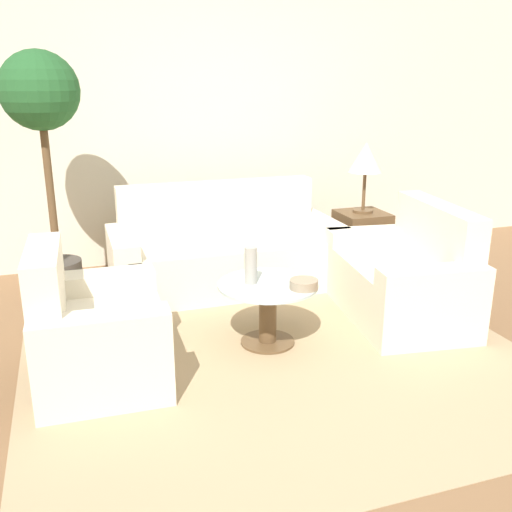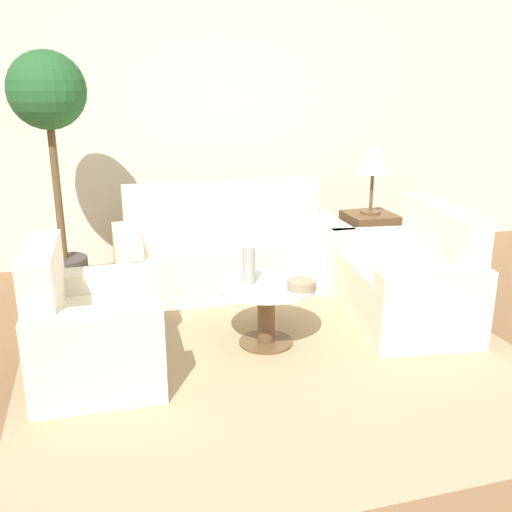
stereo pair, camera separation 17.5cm
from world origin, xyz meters
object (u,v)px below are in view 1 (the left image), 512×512
object	(u,v)px
loveseat	(407,280)
potted_plant	(43,128)
bowl	(304,284)
coffee_table	(268,305)
table_lamp	(366,159)
sofa_main	(225,254)
armchair	(91,336)
vase	(251,265)

from	to	relation	value
loveseat	potted_plant	distance (m)	2.95
loveseat	bowl	world-z (taller)	loveseat
coffee_table	potted_plant	distance (m)	2.15
table_lamp	potted_plant	xyz separation A→B (m)	(-2.66, 0.13, 0.33)
sofa_main	armchair	distance (m)	1.78
vase	sofa_main	bearing A→B (deg)	83.31
armchair	coffee_table	world-z (taller)	armchair
armchair	coffee_table	bearing A→B (deg)	-82.28
bowl	table_lamp	bearing A→B (deg)	49.28
armchair	potted_plant	distance (m)	1.80
loveseat	coffee_table	size ratio (longest dim) A/B	1.99
sofa_main	potted_plant	size ratio (longest dim) A/B	0.99
sofa_main	table_lamp	xyz separation A→B (m)	(1.30, -0.04, 0.76)
loveseat	vase	size ratio (longest dim) A/B	5.38
sofa_main	potted_plant	xyz separation A→B (m)	(-1.36, 0.09, 1.09)
table_lamp	loveseat	bearing A→B (deg)	-99.47
table_lamp	vase	xyz separation A→B (m)	(-1.43, -1.12, -0.48)
coffee_table	vase	size ratio (longest dim) A/B	2.70
vase	table_lamp	bearing A→B (deg)	37.98
armchair	vase	world-z (taller)	armchair
vase	armchair	bearing A→B (deg)	-170.92
sofa_main	bowl	size ratio (longest dim) A/B	10.49
armchair	potted_plant	size ratio (longest dim) A/B	0.48
sofa_main	vase	size ratio (longest dim) A/B	7.78
vase	potted_plant	bearing A→B (deg)	134.40
sofa_main	loveseat	distance (m)	1.55
armchair	table_lamp	size ratio (longest dim) A/B	1.47
potted_plant	vase	distance (m)	1.93
loveseat	bowl	size ratio (longest dim) A/B	7.25
sofa_main	loveseat	bearing A→B (deg)	-43.49
armchair	potted_plant	xyz separation A→B (m)	(-0.18, 1.42, 1.09)
sofa_main	armchair	xyz separation A→B (m)	(-1.18, -1.33, -0.00)
armchair	potted_plant	bearing A→B (deg)	8.92
coffee_table	vase	bearing A→B (deg)	155.37
sofa_main	loveseat	xyz separation A→B (m)	(1.13, -1.07, -0.00)
potted_plant	armchair	bearing A→B (deg)	-82.86
coffee_table	potted_plant	size ratio (longest dim) A/B	0.35
armchair	table_lamp	distance (m)	2.90
potted_plant	table_lamp	bearing A→B (deg)	-2.83
potted_plant	vase	bearing A→B (deg)	-45.60
table_lamp	bowl	distance (m)	1.84
armchair	loveseat	size ratio (longest dim) A/B	0.70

